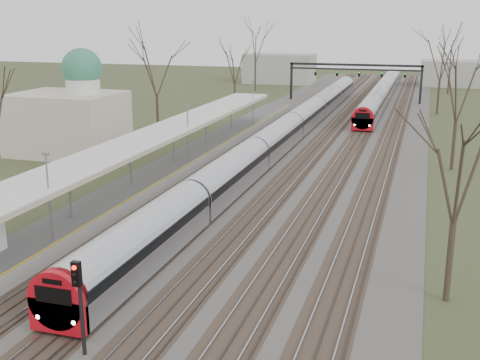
% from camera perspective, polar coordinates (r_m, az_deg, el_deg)
% --- Properties ---
extents(track_bed, '(24.00, 160.00, 0.22)m').
position_cam_1_polar(track_bed, '(69.78, 7.76, 4.27)').
color(track_bed, '#474442').
rests_on(track_bed, ground).
extents(platform, '(3.50, 69.00, 1.00)m').
position_cam_1_polar(platform, '(55.58, -4.83, 2.06)').
color(platform, '#9E9B93').
rests_on(platform, ground).
extents(canopy, '(4.10, 50.00, 3.11)m').
position_cam_1_polar(canopy, '(50.82, -6.82, 4.73)').
color(canopy, slate).
rests_on(canopy, platform).
extents(dome_building, '(10.00, 8.00, 10.30)m').
position_cam_1_polar(dome_building, '(61.22, -15.85, 5.81)').
color(dome_building, beige).
rests_on(dome_building, ground).
extents(signal_gantry, '(21.00, 0.59, 6.08)m').
position_cam_1_polar(signal_gantry, '(98.62, 10.85, 10.10)').
color(signal_gantry, black).
rests_on(signal_gantry, ground).
extents(tree_west_far, '(5.50, 5.50, 11.33)m').
position_cam_1_polar(tree_west_far, '(67.16, -7.99, 10.69)').
color(tree_west_far, '#2D231C').
rests_on(tree_west_far, ground).
extents(tree_east_near, '(4.50, 4.50, 9.27)m').
position_cam_1_polar(tree_east_near, '(28.45, 20.02, 1.18)').
color(tree_east_near, '#2D231C').
rests_on(tree_east_near, ground).
extents(tree_east_far, '(5.00, 5.00, 10.30)m').
position_cam_1_polar(tree_east_far, '(55.03, 20.05, 8.25)').
color(tree_east_far, '#2D231C').
rests_on(tree_east_far, ground).
extents(train_near, '(2.62, 90.21, 3.05)m').
position_cam_1_polar(train_near, '(66.51, 4.91, 5.06)').
color(train_near, '#B1B3BC').
rests_on(train_near, ground).
extents(train_far, '(2.62, 60.21, 3.05)m').
position_cam_1_polar(train_far, '(101.18, 13.32, 8.13)').
color(train_far, '#B1B3BC').
rests_on(train_far, ground).
extents(signal_post, '(0.35, 0.45, 4.10)m').
position_cam_1_polar(signal_post, '(24.22, -15.00, -10.41)').
color(signal_post, black).
rests_on(signal_post, ground).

